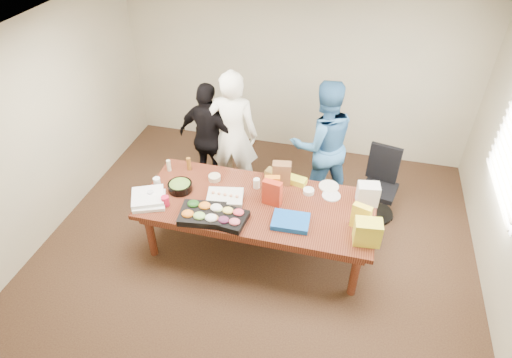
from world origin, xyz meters
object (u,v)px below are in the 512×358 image
(person_center, at_px, (233,136))
(salad_bowl, at_px, (180,187))
(office_chair, at_px, (380,187))
(sheet_cake, at_px, (225,198))
(conference_table, at_px, (257,225))
(person_right, at_px, (322,144))

(person_center, distance_m, salad_bowl, 1.13)
(office_chair, relative_size, sheet_cake, 2.32)
(conference_table, xyz_separation_m, office_chair, (1.46, 1.00, 0.12))
(conference_table, relative_size, sheet_cake, 6.52)
(person_center, distance_m, sheet_cake, 1.14)
(conference_table, distance_m, office_chair, 1.77)
(person_right, height_order, salad_bowl, person_right)
(sheet_cake, relative_size, salad_bowl, 1.42)
(person_center, height_order, person_right, person_center)
(person_center, bearing_deg, person_right, -179.47)
(conference_table, height_order, person_right, person_right)
(sheet_cake, xyz_separation_m, salad_bowl, (-0.60, 0.05, 0.01))
(sheet_cake, bearing_deg, conference_table, -4.05)
(conference_table, bearing_deg, office_chair, 34.39)
(person_right, distance_m, salad_bowl, 2.01)
(office_chair, distance_m, sheet_cake, 2.15)
(person_right, bearing_deg, salad_bowl, 12.62)
(person_center, height_order, salad_bowl, person_center)
(person_right, bearing_deg, office_chair, 141.93)
(person_right, bearing_deg, sheet_cake, 27.14)
(sheet_cake, height_order, salad_bowl, salad_bowl)
(conference_table, bearing_deg, person_right, 63.11)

